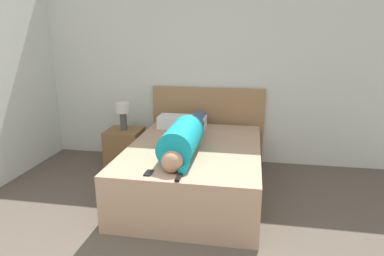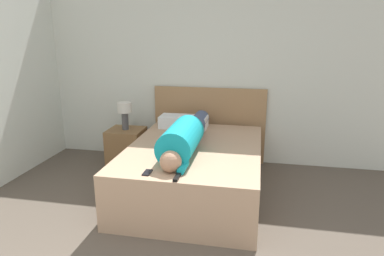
{
  "view_description": "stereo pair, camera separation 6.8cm",
  "coord_description": "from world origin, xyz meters",
  "px_view_note": "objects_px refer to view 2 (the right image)",
  "views": [
    {
      "loc": [
        0.69,
        -1.2,
        1.78
      ],
      "look_at": [
        0.09,
        2.19,
        0.82
      ],
      "focal_mm": 32.0,
      "sensor_mm": 36.0,
      "label": 1
    },
    {
      "loc": [
        0.76,
        -1.19,
        1.78
      ],
      "look_at": [
        0.09,
        2.19,
        0.82
      ],
      "focal_mm": 32.0,
      "sensor_mm": 36.0,
      "label": 2
    }
  ],
  "objects_px": {
    "table_lamp": "(125,111)",
    "cell_phone": "(147,173)",
    "bed": "(195,170)",
    "nightstand": "(127,148)",
    "tv_remote": "(177,177)",
    "pillow_near_headboard": "(184,122)",
    "person_lying": "(185,137)"
  },
  "relations": [
    {
      "from": "nightstand",
      "to": "person_lying",
      "type": "bearing_deg",
      "value": -38.1
    },
    {
      "from": "nightstand",
      "to": "table_lamp",
      "type": "xyz_separation_m",
      "value": [
        -0.0,
        0.0,
        0.51
      ]
    },
    {
      "from": "table_lamp",
      "to": "cell_phone",
      "type": "bearing_deg",
      "value": -61.48
    },
    {
      "from": "pillow_near_headboard",
      "to": "table_lamp",
      "type": "bearing_deg",
      "value": -173.93
    },
    {
      "from": "pillow_near_headboard",
      "to": "nightstand",
      "type": "bearing_deg",
      "value": -173.93
    },
    {
      "from": "bed",
      "to": "nightstand",
      "type": "distance_m",
      "value": 1.25
    },
    {
      "from": "person_lying",
      "to": "tv_remote",
      "type": "height_order",
      "value": "person_lying"
    },
    {
      "from": "tv_remote",
      "to": "table_lamp",
      "type": "bearing_deg",
      "value": 125.35
    },
    {
      "from": "person_lying",
      "to": "pillow_near_headboard",
      "type": "relative_size",
      "value": 2.86
    },
    {
      "from": "tv_remote",
      "to": "pillow_near_headboard",
      "type": "bearing_deg",
      "value": 100.54
    },
    {
      "from": "bed",
      "to": "pillow_near_headboard",
      "type": "distance_m",
      "value": 0.86
    },
    {
      "from": "nightstand",
      "to": "cell_phone",
      "type": "height_order",
      "value": "cell_phone"
    },
    {
      "from": "person_lying",
      "to": "cell_phone",
      "type": "distance_m",
      "value": 0.73
    },
    {
      "from": "pillow_near_headboard",
      "to": "person_lying",
      "type": "bearing_deg",
      "value": -76.26
    },
    {
      "from": "nightstand",
      "to": "cell_phone",
      "type": "relative_size",
      "value": 4.01
    },
    {
      "from": "bed",
      "to": "table_lamp",
      "type": "xyz_separation_m",
      "value": [
        -1.07,
        0.65,
        0.49
      ]
    },
    {
      "from": "bed",
      "to": "table_lamp",
      "type": "bearing_deg",
      "value": 148.9
    },
    {
      "from": "table_lamp",
      "to": "cell_phone",
      "type": "distance_m",
      "value": 1.68
    },
    {
      "from": "table_lamp",
      "to": "tv_remote",
      "type": "height_order",
      "value": "table_lamp"
    },
    {
      "from": "tv_remote",
      "to": "cell_phone",
      "type": "xyz_separation_m",
      "value": [
        -0.29,
        0.06,
        -0.01
      ]
    },
    {
      "from": "cell_phone",
      "to": "bed",
      "type": "bearing_deg",
      "value": 71.5
    },
    {
      "from": "nightstand",
      "to": "pillow_near_headboard",
      "type": "bearing_deg",
      "value": 6.07
    },
    {
      "from": "pillow_near_headboard",
      "to": "tv_remote",
      "type": "relative_size",
      "value": 4.14
    },
    {
      "from": "cell_phone",
      "to": "table_lamp",
      "type": "bearing_deg",
      "value": 118.52
    },
    {
      "from": "person_lying",
      "to": "pillow_near_headboard",
      "type": "distance_m",
      "value": 0.89
    },
    {
      "from": "table_lamp",
      "to": "tv_remote",
      "type": "relative_size",
      "value": 2.46
    },
    {
      "from": "nightstand",
      "to": "pillow_near_headboard",
      "type": "xyz_separation_m",
      "value": [
        0.78,
        0.08,
        0.38
      ]
    },
    {
      "from": "nightstand",
      "to": "table_lamp",
      "type": "relative_size",
      "value": 1.42
    },
    {
      "from": "pillow_near_headboard",
      "to": "cell_phone",
      "type": "bearing_deg",
      "value": -89.56
    },
    {
      "from": "bed",
      "to": "table_lamp",
      "type": "relative_size",
      "value": 5.28
    },
    {
      "from": "table_lamp",
      "to": "pillow_near_headboard",
      "type": "relative_size",
      "value": 0.59
    },
    {
      "from": "nightstand",
      "to": "tv_remote",
      "type": "distance_m",
      "value": 1.9
    }
  ]
}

